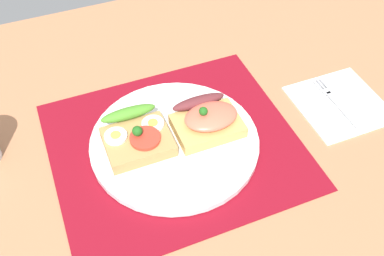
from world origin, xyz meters
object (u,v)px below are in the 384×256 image
at_px(sandwich_salmon, 208,120).
at_px(napkin, 340,103).
at_px(plate, 175,142).
at_px(fork, 335,101).
at_px(sandwich_egg_tomato, 137,136).

xyz_separation_m(sandwich_salmon, napkin, (0.24, -0.02, -0.03)).
bearing_deg(plate, fork, -3.01).
relative_size(plate, napkin, 1.82).
bearing_deg(plate, sandwich_salmon, 2.22).
bearing_deg(fork, sandwich_salmon, 175.69).
distance_m(napkin, fork, 0.01).
bearing_deg(fork, plate, 176.99).
relative_size(sandwich_salmon, fork, 0.84).
distance_m(plate, napkin, 0.30).
distance_m(sandwich_salmon, napkin, 0.25).
bearing_deg(napkin, fork, 150.46).
relative_size(sandwich_salmon, napkin, 0.72).
bearing_deg(fork, napkin, -29.54).
bearing_deg(sandwich_salmon, sandwich_egg_tomato, 173.40).
xyz_separation_m(sandwich_salmon, fork, (0.23, -0.02, -0.03)).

